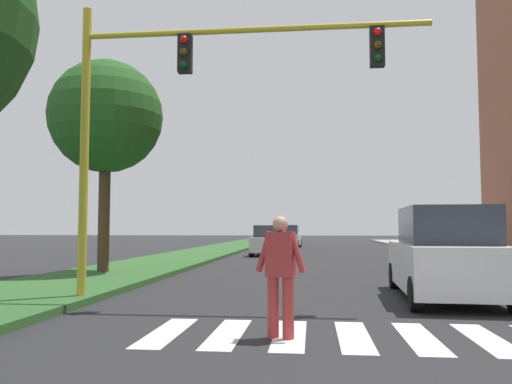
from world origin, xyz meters
TOP-DOWN VIEW (x-y plane):
  - ground_plane at (0.00, 30.00)m, footprint 140.00×140.00m
  - crosswalk at (0.00, 6.36)m, footprint 5.85×2.20m
  - median_strip at (-6.82, 28.00)m, footprint 3.69×64.00m
  - tree_mid at (-7.13, 14.65)m, footprint 3.61×3.61m
  - sidewalk_right at (7.62, 28.00)m, footprint 3.00×64.00m
  - traffic_light_gantry at (-3.26, 9.06)m, footprint 7.15×0.30m
  - pedestrian_performer at (-1.01, 6.11)m, footprint 0.74×0.33m
  - suv_crossing at (2.26, 10.41)m, footprint 2.18×4.69m
  - sedan_midblock at (-2.88, 27.43)m, footprint 1.94×4.24m
  - sedan_distant at (-2.43, 38.15)m, footprint 2.03×4.24m
  - sedan_far_horizon at (-3.19, 48.71)m, footprint 1.86×4.52m

SIDE VIEW (x-z plane):
  - ground_plane at x=0.00m, z-range 0.00..0.00m
  - crosswalk at x=0.00m, z-range 0.00..0.01m
  - median_strip at x=-6.82m, z-range 0.00..0.15m
  - sidewalk_right at x=7.62m, z-range 0.00..0.15m
  - sedan_midblock at x=-2.88m, z-range -0.06..1.59m
  - sedan_far_horizon at x=-3.19m, z-range -0.06..1.64m
  - sedan_distant at x=-2.43m, z-range -0.06..1.66m
  - suv_crossing at x=2.26m, z-range -0.05..1.92m
  - pedestrian_performer at x=-1.01m, z-range 0.09..1.78m
  - traffic_light_gantry at x=-3.26m, z-range 1.29..7.29m
  - tree_mid at x=-7.13m, z-range 1.69..8.43m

